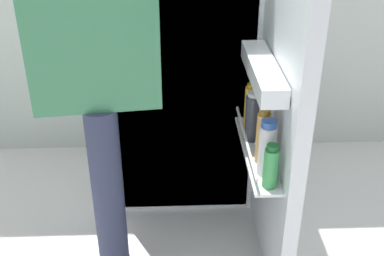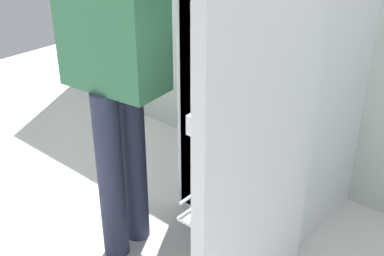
# 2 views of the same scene
# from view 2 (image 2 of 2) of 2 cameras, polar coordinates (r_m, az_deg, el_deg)

# --- Properties ---
(ground_plane) EXTENTS (6.52, 6.52, 0.00)m
(ground_plane) POSITION_cam_2_polar(r_m,az_deg,el_deg) (2.49, 0.55, -14.01)
(ground_plane) COLOR silver
(refrigerator) EXTENTS (0.75, 1.34, 1.76)m
(refrigerator) POSITION_cam_2_polar(r_m,az_deg,el_deg) (2.40, 9.33, 8.23)
(refrigerator) COLOR silver
(refrigerator) RESTS_ON ground_plane
(person) EXTENTS (0.61, 0.72, 1.68)m
(person) POSITION_cam_2_polar(r_m,az_deg,el_deg) (2.07, -8.74, 9.06)
(person) COLOR #2D334C
(person) RESTS_ON ground_plane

